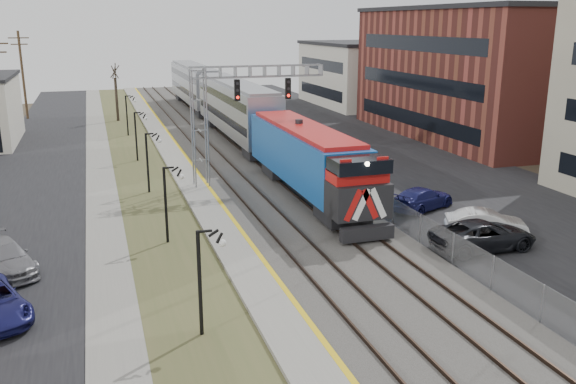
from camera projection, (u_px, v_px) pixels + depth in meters
name	position (u px, v px, depth m)	size (l,w,h in m)	color
street_west	(36.00, 176.00, 44.52)	(7.00, 120.00, 0.04)	black
sidewalk	(100.00, 172.00, 45.83)	(2.00, 120.00, 0.08)	gray
grass_median	(141.00, 169.00, 46.71)	(4.00, 120.00, 0.06)	#484F2A
platform	(180.00, 165.00, 47.57)	(2.00, 120.00, 0.24)	gray
ballast_bed	(242.00, 161.00, 49.04)	(8.00, 120.00, 0.20)	#595651
parking_lot	(377.00, 153.00, 52.57)	(16.00, 120.00, 0.04)	black
platform_edge	(191.00, 163.00, 47.79)	(0.24, 120.00, 0.01)	gold
track_near	(218.00, 161.00, 48.40)	(1.58, 120.00, 0.15)	#2D2119
track_far	(260.00, 158.00, 49.43)	(1.58, 120.00, 0.15)	#2D2119
train	(227.00, 106.00, 60.11)	(3.00, 63.05, 5.33)	#1452A7
signal_gantry	(224.00, 105.00, 40.32)	(9.00, 1.07, 8.15)	gray
lampposts	(165.00, 204.00, 30.84)	(0.14, 62.14, 4.00)	black
fence	(292.00, 150.00, 50.08)	(0.04, 120.00, 1.60)	gray
buildings_east	(551.00, 79.00, 51.48)	(16.00, 76.00, 15.00)	#A8A188
bare_trees	(20.00, 132.00, 47.04)	(12.30, 42.30, 5.95)	#382D23
car_lot_b	(486.00, 224.00, 31.98)	(1.45, 4.16, 1.37)	silver
car_lot_c	(483.00, 236.00, 30.04)	(2.44, 5.29, 1.47)	black
car_lot_d	(422.00, 199.00, 36.51)	(1.87, 4.60, 1.34)	navy
car_lot_e	(334.00, 154.00, 48.76)	(1.62, 4.03, 1.37)	slate
car_street_b	(3.00, 258.00, 27.27)	(1.96, 4.81, 1.40)	slate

